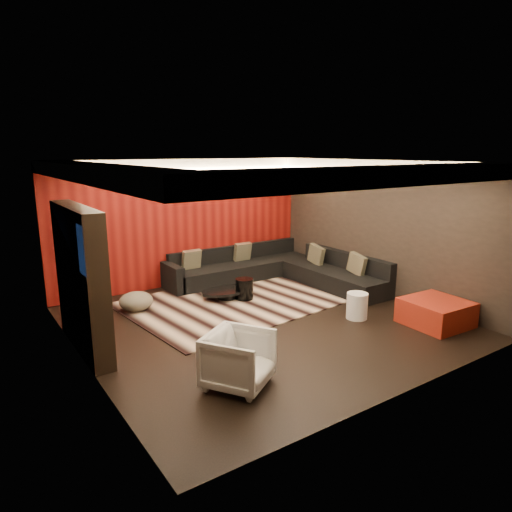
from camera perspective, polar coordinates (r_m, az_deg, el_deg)
floor at (r=8.18m, az=0.64°, el=-8.31°), size 6.00×6.00×0.02m
ceiling at (r=7.62m, az=0.70°, el=11.84°), size 6.00×6.00×0.02m
wall_back at (r=10.35m, az=-8.95°, el=4.17°), size 6.00×0.02×2.80m
wall_left at (r=6.58m, az=-21.36°, el=-1.69°), size 0.02×6.00×2.80m
wall_right at (r=9.79m, az=15.28°, el=3.37°), size 0.02×6.00×2.80m
red_feature_wall at (r=10.32m, az=-8.86°, el=4.15°), size 5.98×0.05×2.78m
soffit_back at (r=9.96m, az=-8.43°, el=11.31°), size 6.00×0.60×0.22m
soffit_front at (r=5.63m, az=16.89°, el=9.62°), size 6.00×0.60×0.22m
soffit_left at (r=6.47m, az=-19.61°, el=9.81°), size 0.60×4.80×0.22m
soffit_right at (r=9.44m, az=14.50°, el=10.95°), size 0.60×4.80×0.22m
cove_back at (r=9.66m, az=-7.51°, el=10.75°), size 4.80×0.08×0.04m
cove_front at (r=5.86m, az=14.22°, el=9.01°), size 4.80×0.08×0.04m
cove_left at (r=6.57m, az=-16.66°, el=9.26°), size 0.08×4.80×0.04m
cove_right at (r=9.19m, az=13.04°, el=10.41°), size 0.08×4.80×0.04m
tv_surround at (r=7.26m, az=-21.04°, el=-2.80°), size 0.30×2.00×2.20m
tv_screen at (r=7.21m, az=-20.03°, el=0.06°), size 0.04×1.30×0.80m
tv_shelf at (r=7.40m, az=-19.58°, el=-5.60°), size 0.04×1.60×0.04m
rug at (r=9.19m, az=-3.03°, el=-5.76°), size 4.29×3.40×0.02m
coffee_table at (r=9.38m, az=-3.63°, el=-4.72°), size 1.16×1.16×0.19m
drum_stool at (r=9.27m, az=-1.46°, el=-4.13°), size 0.47×0.47×0.42m
striped_pouf at (r=8.95m, az=-14.75°, el=-5.48°), size 0.79×0.79×0.35m
white_side_table at (r=8.47m, az=12.51°, el=-6.10°), size 0.43×0.43×0.47m
orange_ottoman at (r=8.59m, az=21.57°, el=-6.58°), size 1.03×1.03×0.44m
armchair at (r=5.99m, az=-2.19°, el=-12.81°), size 1.08×1.09×0.73m
sectional_sofa at (r=10.51m, az=2.57°, el=-1.89°), size 3.65×3.50×0.75m
throw_pillows at (r=10.29m, az=2.49°, el=-0.15°), size 2.97×2.75×0.50m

